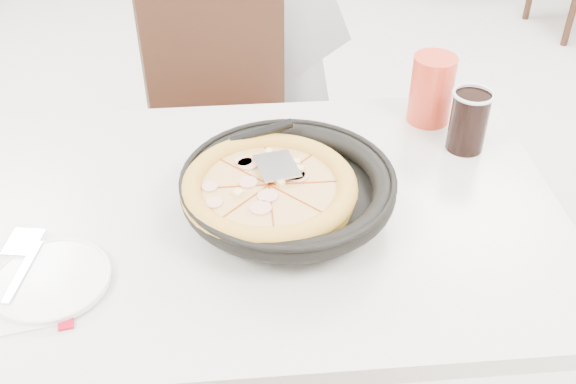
{
  "coord_description": "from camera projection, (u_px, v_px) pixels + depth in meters",
  "views": [
    {
      "loc": [
        0.06,
        -1.49,
        1.59
      ],
      "look_at": [
        0.15,
        -0.48,
        0.8
      ],
      "focal_mm": 42.0,
      "sensor_mm": 36.0,
      "label": 1
    }
  ],
  "objects": [
    {
      "name": "floor",
      "position": [
        229.0,
        300.0,
        2.14
      ],
      "size": [
        7.0,
        7.0,
        0.0
      ],
      "primitive_type": "plane",
      "color": "silver",
      "rests_on": "ground"
    },
    {
      "name": "main_table",
      "position": [
        261.0,
        334.0,
        1.55
      ],
      "size": [
        1.23,
        0.85,
        0.75
      ],
      "primitive_type": null,
      "rotation": [
        0.0,
        0.0,
        0.04
      ],
      "color": "beige",
      "rests_on": "floor"
    },
    {
      "name": "chair_far",
      "position": [
        240.0,
        155.0,
        1.95
      ],
      "size": [
        0.53,
        0.53,
        0.95
      ],
      "primitive_type": null,
      "rotation": [
        0.0,
        0.0,
        3.45
      ],
      "color": "black",
      "rests_on": "floor"
    },
    {
      "name": "trivet",
      "position": [
        299.0,
        201.0,
        1.31
      ],
      "size": [
        0.13,
        0.13,
        0.04
      ],
      "primitive_type": "cylinder",
      "rotation": [
        0.0,
        0.0,
        0.04
      ],
      "color": "black",
      "rests_on": "main_table"
    },
    {
      "name": "pizza_pan",
      "position": [
        288.0,
        195.0,
        1.28
      ],
      "size": [
        0.38,
        0.38,
        0.01
      ],
      "primitive_type": "cylinder",
      "rotation": [
        0.0,
        0.0,
        0.04
      ],
      "color": "black",
      "rests_on": "trivet"
    },
    {
      "name": "pizza",
      "position": [
        269.0,
        194.0,
        1.26
      ],
      "size": [
        0.33,
        0.33,
        0.02
      ],
      "primitive_type": "cylinder",
      "rotation": [
        0.0,
        0.0,
        0.04
      ],
      "color": "gold",
      "rests_on": "pizza_pan"
    },
    {
      "name": "pizza_server",
      "position": [
        277.0,
        166.0,
        1.27
      ],
      "size": [
        0.09,
        0.1,
        0.0
      ],
      "primitive_type": "cube",
      "rotation": [
        0.0,
        0.0,
        0.22
      ],
      "color": "silver",
      "rests_on": "pizza"
    },
    {
      "name": "napkin",
      "position": [
        20.0,
        298.0,
        1.13
      ],
      "size": [
        0.18,
        0.18,
        0.0
      ],
      "primitive_type": "cube",
      "rotation": [
        0.0,
        0.0,
        0.18
      ],
      "color": "silver",
      "rests_on": "main_table"
    },
    {
      "name": "side_plate",
      "position": [
        52.0,
        280.0,
        1.15
      ],
      "size": [
        0.21,
        0.21,
        0.01
      ],
      "primitive_type": "cylinder",
      "rotation": [
        0.0,
        0.0,
        0.04
      ],
      "color": "white",
      "rests_on": "napkin"
    },
    {
      "name": "fork",
      "position": [
        23.0,
        271.0,
        1.16
      ],
      "size": [
        0.04,
        0.15,
        0.0
      ],
      "primitive_type": "cube",
      "rotation": [
        0.0,
        0.0,
        -0.17
      ],
      "color": "silver",
      "rests_on": "side_plate"
    },
    {
      "name": "cola_glass",
      "position": [
        468.0,
        122.0,
        1.45
      ],
      "size": [
        0.08,
        0.08,
        0.13
      ],
      "primitive_type": "cylinder",
      "rotation": [
        0.0,
        0.0,
        0.04
      ],
      "color": "black",
      "rests_on": "main_table"
    },
    {
      "name": "red_cup",
      "position": [
        432.0,
        89.0,
        1.53
      ],
      "size": [
        0.1,
        0.1,
        0.16
      ],
      "primitive_type": "cylinder",
      "rotation": [
        0.0,
        0.0,
        0.04
      ],
      "color": "red",
      "rests_on": "main_table"
    }
  ]
}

